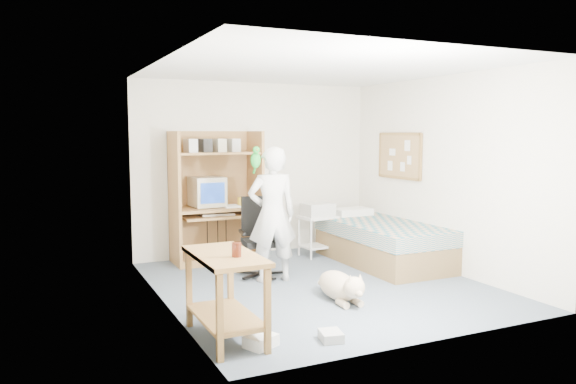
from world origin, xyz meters
The scene contains 21 objects.
floor centered at (0.00, 0.00, 0.00)m, with size 4.00×4.00×0.00m, color #4B5966.
wall_back centered at (0.00, 2.00, 1.25)m, with size 3.60×0.02×2.50m, color silver.
wall_right centered at (1.80, 0.00, 1.25)m, with size 0.02×4.00×2.50m, color silver.
wall_left centered at (-1.80, 0.00, 1.25)m, with size 0.02×4.00×2.50m, color silver.
ceiling centered at (0.00, 0.00, 2.50)m, with size 3.60×4.00×0.02m, color white.
computer_hutch centered at (-0.70, 1.74, 0.82)m, with size 1.20×0.63×1.80m.
bed centered at (1.30, 0.62, 0.29)m, with size 1.02×2.02×0.66m.
side_desk centered at (-1.55, -1.20, 0.49)m, with size 0.50×1.00×0.75m.
corkboard centered at (1.77, 0.90, 1.45)m, with size 0.04×0.94×0.66m.
office_chair centered at (-0.47, 0.70, 0.35)m, with size 0.55×0.55×0.97m.
person centered at (-0.42, 0.40, 0.81)m, with size 0.59×0.39×1.61m, color silver.
parrot centered at (-0.62, 0.41, 1.48)m, with size 0.12×0.21×0.33m.
dog centered at (-0.09, -0.64, 0.16)m, with size 0.35×0.97×0.36m.
printer_cart centered at (0.72, 1.38, 0.39)m, with size 0.52×0.43×0.59m.
printer centered at (0.72, 1.38, 0.68)m, with size 0.42×0.32×0.18m, color beige.
crt_monitor centered at (-0.82, 1.75, 0.97)m, with size 0.45×0.47×0.40m.
keyboard centered at (-0.72, 1.58, 0.67)m, with size 0.45×0.16×0.03m, color beige.
pencil_cup centered at (-0.37, 1.65, 0.82)m, with size 0.08×0.08×0.12m, color gold.
drink_glass centered at (-1.50, -1.35, 0.81)m, with size 0.08×0.08×0.12m, color #3F150A.
floor_box_a centered at (-1.34, -1.49, 0.05)m, with size 0.25×0.20×0.10m, color white.
floor_box_b centered at (-0.74, -1.61, 0.04)m, with size 0.18×0.22×0.08m, color #ABAAA6.
Camera 1 is at (-3.04, -5.68, 1.77)m, focal length 35.00 mm.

